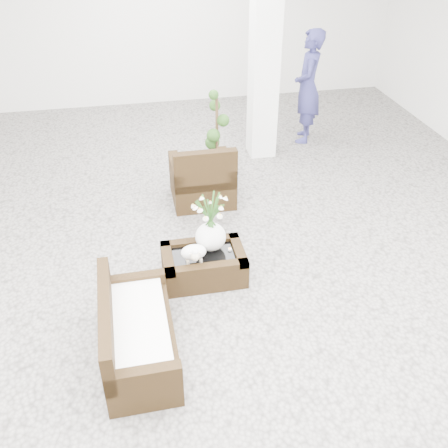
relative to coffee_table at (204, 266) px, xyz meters
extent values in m
plane|color=gray|center=(0.25, 0.20, -0.16)|extent=(11.00, 11.00, 0.00)
cube|color=white|center=(1.45, 3.00, 1.59)|extent=(0.40, 0.40, 3.50)
cube|color=#33220F|center=(0.00, 0.00, 0.00)|extent=(0.90, 0.60, 0.31)
ellipsoid|color=white|center=(-0.12, -0.10, 0.26)|extent=(0.28, 0.23, 0.21)
cylinder|color=white|center=(0.30, 0.02, 0.17)|extent=(0.04, 0.04, 0.03)
cube|color=#33220F|center=(0.27, 1.71, 0.29)|extent=(0.83, 0.80, 0.88)
cube|color=#33220F|center=(-0.77, -1.02, 0.20)|extent=(0.65, 1.33, 0.70)
imported|color=navy|center=(2.32, 3.37, 0.77)|extent=(0.65, 0.79, 1.85)
camera|label=1|loc=(-0.67, -4.48, 3.56)|focal=41.31mm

